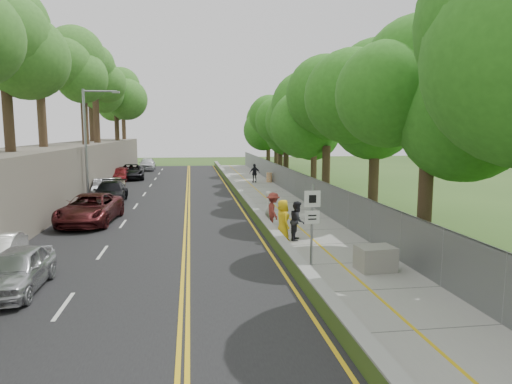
{
  "coord_description": "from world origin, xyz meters",
  "views": [
    {
      "loc": [
        -3.44,
        -19.43,
        5.13
      ],
      "look_at": [
        0.5,
        8.0,
        1.4
      ],
      "focal_mm": 32.0,
      "sensor_mm": 36.0,
      "label": 1
    }
  ],
  "objects_px": {
    "signpost": "(312,216)",
    "car_2": "(90,209)",
    "construction_barrel": "(269,177)",
    "painter_0": "(283,220)",
    "streetlight": "(89,138)",
    "car_0": "(16,270)",
    "concrete_block": "(375,258)",
    "person_far": "(255,173)"
  },
  "relations": [
    {
      "from": "car_0",
      "to": "painter_0",
      "type": "xyz_separation_m",
      "value": [
        9.75,
        5.45,
        0.27
      ]
    },
    {
      "from": "signpost",
      "to": "person_far",
      "type": "bearing_deg",
      "value": 86.41
    },
    {
      "from": "signpost",
      "to": "car_2",
      "type": "relative_size",
      "value": 0.54
    },
    {
      "from": "signpost",
      "to": "construction_barrel",
      "type": "distance_m",
      "value": 28.32
    },
    {
      "from": "construction_barrel",
      "to": "car_0",
      "type": "distance_m",
      "value": 32.38
    },
    {
      "from": "construction_barrel",
      "to": "car_2",
      "type": "xyz_separation_m",
      "value": [
        -13.29,
        -18.62,
        0.32
      ]
    },
    {
      "from": "streetlight",
      "to": "concrete_block",
      "type": "xyz_separation_m",
      "value": [
        13.66,
        -18.0,
        -4.15
      ]
    },
    {
      "from": "car_2",
      "to": "streetlight",
      "type": "bearing_deg",
      "value": 105.07
    },
    {
      "from": "streetlight",
      "to": "car_2",
      "type": "distance_m",
      "value": 8.57
    },
    {
      "from": "person_far",
      "to": "painter_0",
      "type": "bearing_deg",
      "value": 75.71
    },
    {
      "from": "streetlight",
      "to": "signpost",
      "type": "bearing_deg",
      "value": -55.92
    },
    {
      "from": "construction_barrel",
      "to": "person_far",
      "type": "bearing_deg",
      "value": -173.62
    },
    {
      "from": "streetlight",
      "to": "signpost",
      "type": "height_order",
      "value": "streetlight"
    },
    {
      "from": "car_0",
      "to": "car_2",
      "type": "xyz_separation_m",
      "value": [
        0.0,
        10.91,
        0.11
      ]
    },
    {
      "from": "car_0",
      "to": "streetlight",
      "type": "bearing_deg",
      "value": 94.29
    },
    {
      "from": "construction_barrel",
      "to": "painter_0",
      "type": "distance_m",
      "value": 24.34
    },
    {
      "from": "car_2",
      "to": "construction_barrel",
      "type": "bearing_deg",
      "value": 58.59
    },
    {
      "from": "car_0",
      "to": "concrete_block",
      "type": "bearing_deg",
      "value": 1.86
    },
    {
      "from": "painter_0",
      "to": "person_far",
      "type": "distance_m",
      "value": 24.0
    },
    {
      "from": "signpost",
      "to": "construction_barrel",
      "type": "bearing_deg",
      "value": 83.42
    },
    {
      "from": "concrete_block",
      "to": "car_2",
      "type": "distance_m",
      "value": 16.07
    },
    {
      "from": "car_0",
      "to": "car_2",
      "type": "distance_m",
      "value": 10.91
    },
    {
      "from": "streetlight",
      "to": "person_far",
      "type": "xyz_separation_m",
      "value": [
        13.26,
        10.91,
        -3.67
      ]
    },
    {
      "from": "painter_0",
      "to": "car_0",
      "type": "bearing_deg",
      "value": 108.82
    },
    {
      "from": "signpost",
      "to": "concrete_block",
      "type": "relative_size",
      "value": 2.33
    },
    {
      "from": "construction_barrel",
      "to": "painter_0",
      "type": "height_order",
      "value": "painter_0"
    },
    {
      "from": "construction_barrel",
      "to": "concrete_block",
      "type": "distance_m",
      "value": 29.1
    },
    {
      "from": "streetlight",
      "to": "painter_0",
      "type": "bearing_deg",
      "value": -49.22
    },
    {
      "from": "streetlight",
      "to": "construction_barrel",
      "type": "xyz_separation_m",
      "value": [
        14.75,
        11.08,
        -4.12
      ]
    },
    {
      "from": "car_0",
      "to": "painter_0",
      "type": "distance_m",
      "value": 11.17
    },
    {
      "from": "construction_barrel",
      "to": "painter_0",
      "type": "bearing_deg",
      "value": -98.36
    },
    {
      "from": "signpost",
      "to": "painter_0",
      "type": "height_order",
      "value": "signpost"
    },
    {
      "from": "construction_barrel",
      "to": "person_far",
      "type": "relative_size",
      "value": 0.51
    },
    {
      "from": "signpost",
      "to": "construction_barrel",
      "type": "relative_size",
      "value": 3.29
    },
    {
      "from": "streetlight",
      "to": "car_0",
      "type": "distance_m",
      "value": 18.91
    },
    {
      "from": "signpost",
      "to": "concrete_block",
      "type": "height_order",
      "value": "signpost"
    },
    {
      "from": "concrete_block",
      "to": "car_2",
      "type": "height_order",
      "value": "car_2"
    },
    {
      "from": "signpost",
      "to": "person_far",
      "type": "height_order",
      "value": "signpost"
    },
    {
      "from": "concrete_block",
      "to": "signpost",
      "type": "bearing_deg",
      "value": 155.39
    },
    {
      "from": "signpost",
      "to": "car_2",
      "type": "height_order",
      "value": "signpost"
    },
    {
      "from": "construction_barrel",
      "to": "car_0",
      "type": "xyz_separation_m",
      "value": [
        -13.29,
        -29.53,
        0.21
      ]
    },
    {
      "from": "construction_barrel",
      "to": "person_far",
      "type": "distance_m",
      "value": 1.56
    }
  ]
}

